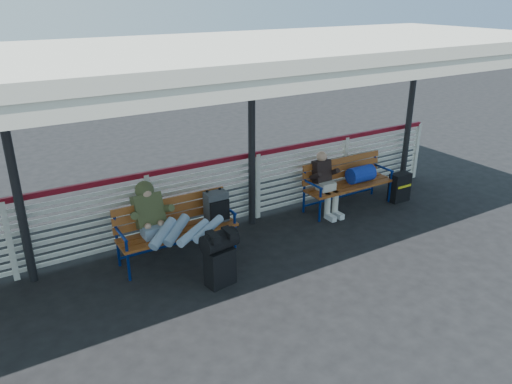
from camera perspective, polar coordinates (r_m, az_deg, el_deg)
ground at (r=6.73m, az=-6.08°, el=-12.49°), size 60.00×60.00×0.00m
fence at (r=7.97m, az=-12.20°, el=-1.68°), size 12.08×0.08×1.24m
canopy at (r=6.40m, az=-10.69°, el=14.85°), size 12.60×3.60×3.16m
luggage_stack at (r=6.87m, az=-4.16°, el=-7.30°), size 0.53×0.35×0.82m
bench_left at (r=7.63m, az=-7.61°, el=-2.93°), size 1.80×0.56×0.95m
bench_right at (r=9.46m, az=10.95°, el=1.73°), size 1.80×0.56×0.92m
traveler_man at (r=7.18m, az=-9.20°, el=-3.85°), size 0.94×1.64×0.77m
companion_person at (r=9.04m, az=7.94°, el=1.06°), size 0.32×0.66×1.15m
suitcase_side at (r=10.00m, az=16.08°, el=0.53°), size 0.41×0.25×0.56m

